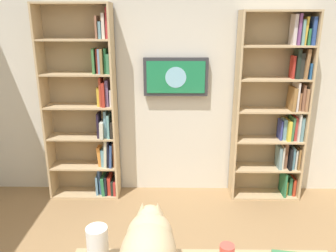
% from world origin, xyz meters
% --- Properties ---
extents(wall_back, '(4.52, 0.06, 2.70)m').
position_xyz_m(wall_back, '(0.00, -2.23, 1.35)').
color(wall_back, silver).
rests_on(wall_back, ground).
extents(bookshelf_left, '(0.79, 0.28, 2.10)m').
position_xyz_m(bookshelf_left, '(-1.15, -2.06, 1.06)').
color(bookshelf_left, tan).
rests_on(bookshelf_left, ground).
extents(bookshelf_right, '(0.79, 0.28, 2.17)m').
position_xyz_m(bookshelf_right, '(0.96, -2.06, 1.03)').
color(bookshelf_right, tan).
rests_on(bookshelf_right, ground).
extents(wall_mounted_tv, '(0.72, 0.07, 0.42)m').
position_xyz_m(wall_mounted_tv, '(-0.01, -2.15, 1.40)').
color(wall_mounted_tv, '#333338').
extents(cat, '(0.29, 0.65, 0.35)m').
position_xyz_m(cat, '(0.14, 0.20, 0.93)').
color(cat, '#D1B284').
rests_on(cat, desk).
extents(paper_towel_roll, '(0.11, 0.11, 0.24)m').
position_xyz_m(paper_towel_roll, '(0.41, 0.12, 0.88)').
color(paper_towel_roll, white).
rests_on(paper_towel_roll, desk).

